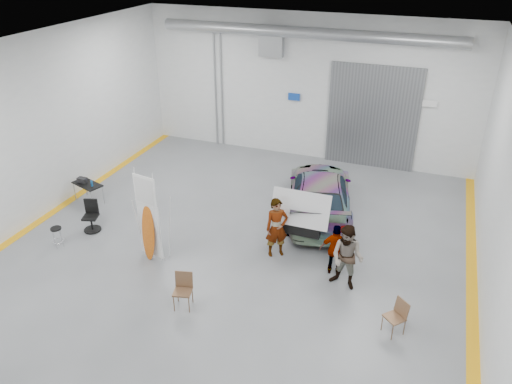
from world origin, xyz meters
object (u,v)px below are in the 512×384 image
(person_a, at_px, (277,228))
(office_chair, at_px, (92,217))
(shop_stool, at_px, (58,237))
(person_c, at_px, (336,250))
(folding_chair_near, at_px, (183,297))
(folding_chair_far, at_px, (393,323))
(sedan_car, at_px, (320,193))
(work_table, at_px, (86,183))
(person_b, at_px, (347,258))
(surfboard_display, at_px, (149,225))

(person_a, relative_size, office_chair, 1.80)
(shop_stool, height_order, office_chair, office_chair)
(person_c, distance_m, folding_chair_near, 4.41)
(person_a, height_order, folding_chair_near, person_a)
(person_a, xyz_separation_m, folding_chair_far, (3.72, -2.17, -0.66))
(sedan_car, height_order, shop_stool, sedan_car)
(work_table, bearing_deg, office_chair, -48.61)
(folding_chair_far, xyz_separation_m, office_chair, (-9.79, 1.41, 0.17))
(person_c, relative_size, folding_chair_near, 1.63)
(sedan_car, relative_size, person_c, 3.34)
(folding_chair_far, xyz_separation_m, shop_stool, (-10.17, 0.19, 0.05))
(person_b, relative_size, person_c, 1.22)
(person_c, height_order, shop_stool, person_c)
(sedan_car, height_order, person_b, person_b)
(office_chair, bearing_deg, work_table, 113.57)
(person_b, distance_m, folding_chair_near, 4.46)
(sedan_car, height_order, work_table, sedan_car)
(folding_chair_near, height_order, office_chair, office_chair)
(person_c, bearing_deg, sedan_car, -77.97)
(work_table, bearing_deg, surfboard_display, -29.69)
(shop_stool, bearing_deg, office_chair, 72.48)
(person_a, relative_size, folding_chair_far, 2.06)
(person_a, height_order, folding_chair_far, person_a)
(person_c, height_order, work_table, person_c)
(surfboard_display, height_order, folding_chair_far, surfboard_display)
(person_a, distance_m, shop_stool, 6.78)
(office_chair, bearing_deg, person_b, -18.09)
(folding_chair_near, relative_size, work_table, 0.76)
(folding_chair_near, xyz_separation_m, work_table, (-5.95, 3.92, 0.42))
(surfboard_display, bearing_deg, person_a, 34.80)
(shop_stool, xyz_separation_m, office_chair, (0.38, 1.22, 0.12))
(sedan_car, bearing_deg, person_a, 64.82)
(sedan_car, xyz_separation_m, surfboard_display, (-3.98, -4.43, 0.41))
(sedan_car, distance_m, surfboard_display, 5.97)
(folding_chair_far, bearing_deg, sedan_car, 164.00)
(folding_chair_near, bearing_deg, person_b, 17.68)
(folding_chair_near, xyz_separation_m, folding_chair_far, (5.22, 0.94, -0.02))
(person_a, bearing_deg, shop_stool, 162.48)
(folding_chair_far, bearing_deg, work_table, -152.54)
(work_table, xyz_separation_m, office_chair, (1.38, -1.57, -0.26))
(surfboard_display, bearing_deg, work_table, 161.09)
(person_a, height_order, person_b, person_b)
(person_c, bearing_deg, person_a, -18.52)
(work_table, bearing_deg, sedan_car, 14.70)
(person_a, height_order, person_c, person_a)
(surfboard_display, distance_m, folding_chair_near, 2.63)
(work_table, relative_size, office_chair, 1.21)
(person_a, xyz_separation_m, office_chair, (-6.07, -0.76, -0.48))
(person_c, distance_m, shop_stool, 8.49)
(person_c, relative_size, work_table, 1.24)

